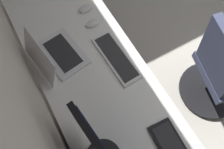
{
  "coord_description": "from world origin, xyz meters",
  "views": [
    {
      "loc": [
        -0.23,
        1.81,
        2.09
      ],
      "look_at": [
        0.22,
        1.56,
        0.95
      ],
      "focal_mm": 37.15,
      "sensor_mm": 36.0,
      "label": 1
    }
  ],
  "objects_px": {
    "keyboard_spare": "(116,57)",
    "laptop_leftmost": "(54,55)",
    "mouse_spare": "(93,23)",
    "office_chair": "(220,73)",
    "drawer_pedestal": "(114,131)",
    "mouse_main": "(86,9)"
  },
  "relations": [
    {
      "from": "keyboard_spare",
      "to": "laptop_leftmost",
      "type": "bearing_deg",
      "value": 61.2
    },
    {
      "from": "keyboard_spare",
      "to": "mouse_spare",
      "type": "xyz_separation_m",
      "value": [
        0.32,
        0.01,
        0.01
      ]
    },
    {
      "from": "office_chair",
      "to": "drawer_pedestal",
      "type": "bearing_deg",
      "value": 88.23
    },
    {
      "from": "laptop_leftmost",
      "to": "mouse_main",
      "type": "height_order",
      "value": "laptop_leftmost"
    },
    {
      "from": "mouse_main",
      "to": "office_chair",
      "type": "relative_size",
      "value": 0.11
    },
    {
      "from": "mouse_main",
      "to": "keyboard_spare",
      "type": "bearing_deg",
      "value": 179.59
    },
    {
      "from": "mouse_main",
      "to": "office_chair",
      "type": "bearing_deg",
      "value": -139.53
    },
    {
      "from": "keyboard_spare",
      "to": "mouse_spare",
      "type": "height_order",
      "value": "mouse_spare"
    },
    {
      "from": "drawer_pedestal",
      "to": "laptop_leftmost",
      "type": "height_order",
      "value": "laptop_leftmost"
    },
    {
      "from": "laptop_leftmost",
      "to": "mouse_main",
      "type": "bearing_deg",
      "value": -53.43
    },
    {
      "from": "mouse_spare",
      "to": "office_chair",
      "type": "bearing_deg",
      "value": -133.76
    },
    {
      "from": "keyboard_spare",
      "to": "office_chair",
      "type": "bearing_deg",
      "value": -117.81
    },
    {
      "from": "drawer_pedestal",
      "to": "laptop_leftmost",
      "type": "relative_size",
      "value": 1.79
    },
    {
      "from": "laptop_leftmost",
      "to": "mouse_main",
      "type": "distance_m",
      "value": 0.45
    },
    {
      "from": "laptop_leftmost",
      "to": "office_chair",
      "type": "bearing_deg",
      "value": -118.14
    },
    {
      "from": "drawer_pedestal",
      "to": "mouse_main",
      "type": "relative_size",
      "value": 6.68
    },
    {
      "from": "laptop_leftmost",
      "to": "office_chair",
      "type": "relative_size",
      "value": 0.4
    },
    {
      "from": "mouse_spare",
      "to": "keyboard_spare",
      "type": "bearing_deg",
      "value": -178.43
    },
    {
      "from": "mouse_spare",
      "to": "office_chair",
      "type": "relative_size",
      "value": 0.11
    },
    {
      "from": "keyboard_spare",
      "to": "mouse_main",
      "type": "bearing_deg",
      "value": -0.41
    },
    {
      "from": "laptop_leftmost",
      "to": "mouse_main",
      "type": "relative_size",
      "value": 3.73
    },
    {
      "from": "mouse_main",
      "to": "office_chair",
      "type": "height_order",
      "value": "office_chair"
    }
  ]
}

